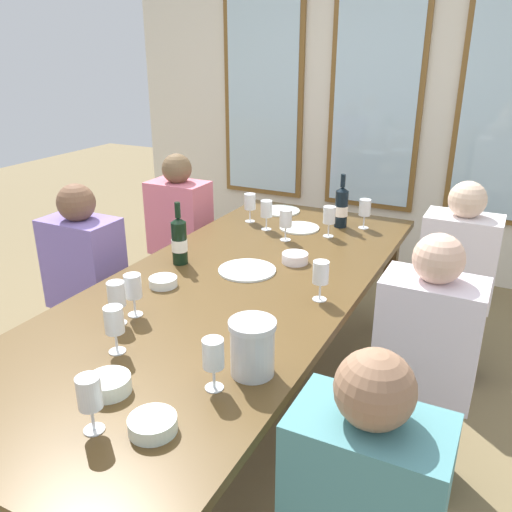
% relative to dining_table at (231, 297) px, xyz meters
% --- Properties ---
extents(ground_plane, '(12.00, 12.00, 0.00)m').
position_rel_dining_table_xyz_m(ground_plane, '(0.00, 0.00, -0.68)').
color(ground_plane, olive).
extents(back_wall_with_windows, '(4.30, 0.10, 2.90)m').
position_rel_dining_table_xyz_m(back_wall_with_windows, '(0.00, 2.32, 0.77)').
color(back_wall_with_windows, silver).
rests_on(back_wall_with_windows, ground).
extents(dining_table, '(1.10, 2.64, 0.74)m').
position_rel_dining_table_xyz_m(dining_table, '(0.00, 0.00, 0.00)').
color(dining_table, '#543C1D').
rests_on(dining_table, ground).
extents(white_plate_0, '(0.25, 0.25, 0.01)m').
position_rel_dining_table_xyz_m(white_plate_0, '(-0.27, 1.13, 0.06)').
color(white_plate_0, white).
rests_on(white_plate_0, dining_table).
extents(white_plate_1, '(0.23, 0.23, 0.01)m').
position_rel_dining_table_xyz_m(white_plate_1, '(-0.02, 0.87, 0.06)').
color(white_plate_1, white).
rests_on(white_plate_1, dining_table).
extents(white_plate_2, '(0.28, 0.28, 0.01)m').
position_rel_dining_table_xyz_m(white_plate_2, '(-0.01, 0.17, 0.06)').
color(white_plate_2, white).
rests_on(white_plate_2, dining_table).
extents(metal_pitcher, '(0.16, 0.16, 0.19)m').
position_rel_dining_table_xyz_m(metal_pitcher, '(0.40, -0.57, 0.16)').
color(metal_pitcher, silver).
rests_on(metal_pitcher, dining_table).
extents(wine_bottle_0, '(0.08, 0.08, 0.31)m').
position_rel_dining_table_xyz_m(wine_bottle_0, '(-0.35, 0.11, 0.18)').
color(wine_bottle_0, black).
rests_on(wine_bottle_0, dining_table).
extents(wine_bottle_1, '(0.08, 0.08, 0.32)m').
position_rel_dining_table_xyz_m(wine_bottle_1, '(0.18, 1.01, 0.18)').
color(wine_bottle_1, black).
rests_on(wine_bottle_1, dining_table).
extents(tasting_bowl_0, '(0.13, 0.13, 0.04)m').
position_rel_dining_table_xyz_m(tasting_bowl_0, '(-0.26, -0.15, 0.08)').
color(tasting_bowl_0, white).
rests_on(tasting_bowl_0, dining_table).
extents(tasting_bowl_1, '(0.14, 0.14, 0.05)m').
position_rel_dining_table_xyz_m(tasting_bowl_1, '(0.05, -0.86, 0.09)').
color(tasting_bowl_1, white).
rests_on(tasting_bowl_1, dining_table).
extents(tasting_bowl_2, '(0.14, 0.14, 0.04)m').
position_rel_dining_table_xyz_m(tasting_bowl_2, '(0.28, -0.95, 0.08)').
color(tasting_bowl_2, white).
rests_on(tasting_bowl_2, dining_table).
extents(tasting_bowl_3, '(0.13, 0.13, 0.05)m').
position_rel_dining_table_xyz_m(tasting_bowl_3, '(0.16, 0.37, 0.08)').
color(tasting_bowl_3, white).
rests_on(tasting_bowl_3, dining_table).
extents(wine_glass_0, '(0.07, 0.07, 0.17)m').
position_rel_dining_table_xyz_m(wine_glass_0, '(-0.02, 0.65, 0.18)').
color(wine_glass_0, white).
rests_on(wine_glass_0, dining_table).
extents(wine_glass_1, '(0.07, 0.07, 0.17)m').
position_rel_dining_table_xyz_m(wine_glass_1, '(-0.34, 0.86, 0.18)').
color(wine_glass_1, white).
rests_on(wine_glass_1, dining_table).
extents(wine_glass_2, '(0.07, 0.07, 0.17)m').
position_rel_dining_table_xyz_m(wine_glass_2, '(-0.20, -0.42, 0.18)').
color(wine_glass_2, white).
rests_on(wine_glass_2, dining_table).
extents(wine_glass_3, '(0.07, 0.07, 0.17)m').
position_rel_dining_table_xyz_m(wine_glass_3, '(0.33, -0.70, 0.18)').
color(wine_glass_3, white).
rests_on(wine_glass_3, dining_table).
extents(wine_glass_4, '(0.07, 0.07, 0.17)m').
position_rel_dining_table_xyz_m(wine_glass_4, '(-0.19, 0.77, 0.18)').
color(wine_glass_4, white).
rests_on(wine_glass_4, dining_table).
extents(wine_glass_5, '(0.07, 0.07, 0.17)m').
position_rel_dining_table_xyz_m(wine_glass_5, '(-0.21, -0.51, 0.18)').
color(wine_glass_5, white).
rests_on(wine_glass_5, dining_table).
extents(wine_glass_6, '(0.07, 0.07, 0.17)m').
position_rel_dining_table_xyz_m(wine_glass_6, '(0.13, -1.02, 0.18)').
color(wine_glass_6, white).
rests_on(wine_glass_6, dining_table).
extents(wine_glass_7, '(0.07, 0.07, 0.17)m').
position_rel_dining_table_xyz_m(wine_glass_7, '(0.17, 0.81, 0.18)').
color(wine_glass_7, white).
rests_on(wine_glass_7, dining_table).
extents(wine_glass_8, '(0.07, 0.07, 0.17)m').
position_rel_dining_table_xyz_m(wine_glass_8, '(-0.08, -0.67, 0.18)').
color(wine_glass_8, white).
rests_on(wine_glass_8, dining_table).
extents(wine_glass_9, '(0.07, 0.07, 0.17)m').
position_rel_dining_table_xyz_m(wine_glass_9, '(0.31, 1.05, 0.18)').
color(wine_glass_9, white).
rests_on(wine_glass_9, dining_table).
extents(wine_glass_10, '(0.07, 0.07, 0.17)m').
position_rel_dining_table_xyz_m(wine_glass_10, '(0.41, 0.04, 0.18)').
color(wine_glass_10, white).
rests_on(wine_glass_10, dining_table).
extents(seated_person_0, '(0.38, 0.24, 1.11)m').
position_rel_dining_table_xyz_m(seated_person_0, '(-0.86, 0.86, -0.15)').
color(seated_person_0, '#342141').
rests_on(seated_person_0, ground).
extents(seated_person_1, '(0.38, 0.24, 1.11)m').
position_rel_dining_table_xyz_m(seated_person_1, '(0.86, 0.91, -0.15)').
color(seated_person_1, '#36273B').
rests_on(seated_person_1, ground).
extents(seated_person_2, '(0.38, 0.24, 1.11)m').
position_rel_dining_table_xyz_m(seated_person_2, '(-0.86, -0.02, -0.15)').
color(seated_person_2, '#363730').
rests_on(seated_person_2, ground).
extents(seated_person_3, '(0.38, 0.24, 1.11)m').
position_rel_dining_table_xyz_m(seated_person_3, '(0.86, 0.02, -0.15)').
color(seated_person_3, '#2A392D').
rests_on(seated_person_3, ground).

